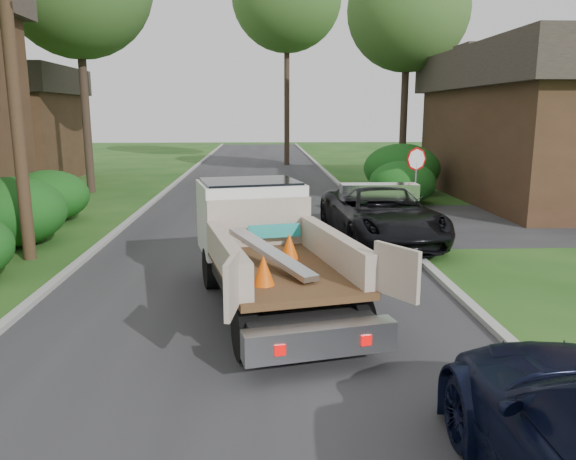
{
  "coord_description": "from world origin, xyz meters",
  "views": [
    {
      "loc": [
        0.27,
        -8.75,
        3.56
      ],
      "look_at": [
        0.79,
        2.48,
        1.2
      ],
      "focal_mm": 35.0,
      "sensor_mm": 36.0,
      "label": 1
    }
  ],
  "objects_px": {
    "utility_pole": "(9,40)",
    "flatbed_truck": "(262,237)",
    "stop_sign": "(416,169)",
    "tree_right_far": "(408,10)",
    "black_pickup": "(381,214)",
    "house_right": "(573,122)",
    "house_left_far": "(0,122)"
  },
  "relations": [
    {
      "from": "utility_pole",
      "to": "black_pickup",
      "type": "xyz_separation_m",
      "value": [
        9.08,
        1.6,
        -4.4
      ]
    },
    {
      "from": "utility_pole",
      "to": "flatbed_truck",
      "type": "xyz_separation_m",
      "value": [
        5.73,
        -3.1,
        -3.99
      ]
    },
    {
      "from": "utility_pole",
      "to": "house_left_far",
      "type": "bearing_deg",
      "value": 115.23
    },
    {
      "from": "house_right",
      "to": "flatbed_truck",
      "type": "relative_size",
      "value": 2.12
    },
    {
      "from": "tree_right_far",
      "to": "flatbed_truck",
      "type": "xyz_separation_m",
      "value": [
        -7.25,
        -18.12,
        -7.29
      ]
    },
    {
      "from": "house_right",
      "to": "tree_right_far",
      "type": "bearing_deg",
      "value": 132.51
    },
    {
      "from": "stop_sign",
      "to": "house_right",
      "type": "height_order",
      "value": "house_right"
    },
    {
      "from": "flatbed_truck",
      "to": "tree_right_far",
      "type": "bearing_deg",
      "value": 55.41
    },
    {
      "from": "tree_right_far",
      "to": "stop_sign",
      "type": "bearing_deg",
      "value": -101.81
    },
    {
      "from": "stop_sign",
      "to": "tree_right_far",
      "type": "height_order",
      "value": "tree_right_far"
    },
    {
      "from": "tree_right_far",
      "to": "black_pickup",
      "type": "height_order",
      "value": "tree_right_far"
    },
    {
      "from": "stop_sign",
      "to": "black_pickup",
      "type": "relative_size",
      "value": 0.45
    },
    {
      "from": "house_left_far",
      "to": "black_pickup",
      "type": "bearing_deg",
      "value": -42.04
    },
    {
      "from": "house_right",
      "to": "black_pickup",
      "type": "distance_m",
      "value": 12.21
    },
    {
      "from": "house_right",
      "to": "flatbed_truck",
      "type": "height_order",
      "value": "house_right"
    },
    {
      "from": "house_right",
      "to": "black_pickup",
      "type": "relative_size",
      "value": 2.33
    },
    {
      "from": "house_right",
      "to": "tree_right_far",
      "type": "height_order",
      "value": "tree_right_far"
    },
    {
      "from": "black_pickup",
      "to": "house_left_far",
      "type": "bearing_deg",
      "value": 132.81
    },
    {
      "from": "house_left_far",
      "to": "house_right",
      "type": "distance_m",
      "value": 27.68
    },
    {
      "from": "stop_sign",
      "to": "house_left_far",
      "type": "relative_size",
      "value": 0.33
    },
    {
      "from": "stop_sign",
      "to": "house_right",
      "type": "distance_m",
      "value": 9.37
    },
    {
      "from": "black_pickup",
      "to": "stop_sign",
      "type": "bearing_deg",
      "value": 51.38
    },
    {
      "from": "flatbed_truck",
      "to": "black_pickup",
      "type": "height_order",
      "value": "flatbed_truck"
    },
    {
      "from": "utility_pole",
      "to": "black_pickup",
      "type": "distance_m",
      "value": 10.22
    },
    {
      "from": "flatbed_truck",
      "to": "house_right",
      "type": "bearing_deg",
      "value": 30.77
    },
    {
      "from": "house_left_far",
      "to": "black_pickup",
      "type": "relative_size",
      "value": 1.36
    },
    {
      "from": "house_right",
      "to": "utility_pole",
      "type": "bearing_deg",
      "value": -153.99
    },
    {
      "from": "house_right",
      "to": "black_pickup",
      "type": "height_order",
      "value": "house_right"
    },
    {
      "from": "stop_sign",
      "to": "tree_right_far",
      "type": "xyz_separation_m",
      "value": [
        2.3,
        11.0,
        6.7
      ]
    },
    {
      "from": "stop_sign",
      "to": "flatbed_truck",
      "type": "distance_m",
      "value": 8.7
    },
    {
      "from": "house_left_far",
      "to": "flatbed_truck",
      "type": "height_order",
      "value": "house_left_far"
    },
    {
      "from": "utility_pole",
      "to": "house_right",
      "type": "height_order",
      "value": "utility_pole"
    }
  ]
}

